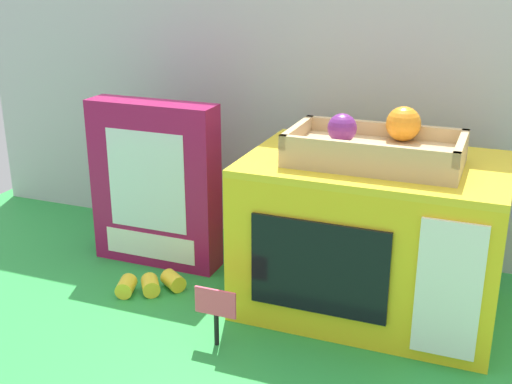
% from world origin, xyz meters
% --- Properties ---
extents(ground_plane, '(1.70, 1.70, 0.00)m').
position_xyz_m(ground_plane, '(0.00, 0.00, 0.00)').
color(ground_plane, green).
rests_on(ground_plane, ground).
extents(display_back_panel, '(1.61, 0.03, 0.69)m').
position_xyz_m(display_back_panel, '(0.00, 0.25, 0.34)').
color(display_back_panel, '#B7BABF').
rests_on(display_back_panel, ground).
extents(toy_microwave, '(0.43, 0.30, 0.27)m').
position_xyz_m(toy_microwave, '(0.18, 0.01, 0.14)').
color(toy_microwave, yellow).
rests_on(toy_microwave, ground).
extents(food_groups_crate, '(0.28, 0.16, 0.09)m').
position_xyz_m(food_groups_crate, '(0.18, -0.01, 0.30)').
color(food_groups_crate, tan).
rests_on(food_groups_crate, toy_microwave).
extents(cookie_set_box, '(0.26, 0.07, 0.33)m').
position_xyz_m(cookie_set_box, '(-0.26, 0.03, 0.17)').
color(cookie_set_box, '#99144C').
rests_on(cookie_set_box, ground).
extents(price_sign, '(0.07, 0.01, 0.10)m').
position_xyz_m(price_sign, '(-0.02, -0.21, 0.07)').
color(price_sign, black).
rests_on(price_sign, ground).
extents(loose_toy_banana, '(0.12, 0.10, 0.03)m').
position_xyz_m(loose_toy_banana, '(-0.21, -0.09, 0.02)').
color(loose_toy_banana, yellow).
rests_on(loose_toy_banana, ground).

